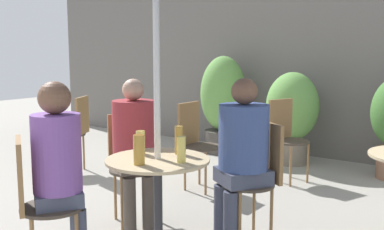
# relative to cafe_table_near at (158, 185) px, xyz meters

# --- Properties ---
(storefront_wall) EXTENTS (10.00, 0.06, 3.00)m
(storefront_wall) POSITION_rel_cafe_table_near_xyz_m (-0.18, 3.58, 0.98)
(storefront_wall) COLOR slate
(storefront_wall) RESTS_ON ground_plane
(cafe_table_near) EXTENTS (0.70, 0.70, 0.70)m
(cafe_table_near) POSITION_rel_cafe_table_near_xyz_m (0.00, 0.00, 0.00)
(cafe_table_near) COLOR #2D2D33
(cafe_table_near) RESTS_ON ground_plane
(bistro_chair_0) EXTENTS (0.44, 0.45, 0.90)m
(bistro_chair_0) POSITION_rel_cafe_table_near_xyz_m (0.43, 0.65, 0.02)
(bistro_chair_0) COLOR #42382D
(bistro_chair_0) RESTS_ON ground_plane
(bistro_chair_1) EXTENTS (0.45, 0.44, 0.90)m
(bistro_chair_1) POSITION_rel_cafe_table_near_xyz_m (-0.65, 0.43, 0.02)
(bistro_chair_1) COLOR #42382D
(bistro_chair_1) RESTS_ON ground_plane
(bistro_chair_2) EXTENTS (0.44, 0.45, 0.90)m
(bistro_chair_2) POSITION_rel_cafe_table_near_xyz_m (-0.43, -0.65, 0.02)
(bistro_chair_2) COLOR #42382D
(bistro_chair_2) RESTS_ON ground_plane
(bistro_chair_3) EXTENTS (0.44, 0.43, 0.90)m
(bistro_chair_3) POSITION_rel_cafe_table_near_xyz_m (-0.07, 2.28, 0.02)
(bistro_chair_3) COLOR #42382D
(bistro_chair_3) RESTS_ON ground_plane
(bistro_chair_4) EXTENTS (0.39, 0.39, 0.90)m
(bistro_chair_4) POSITION_rel_cafe_table_near_xyz_m (-0.71, 1.46, 0.02)
(bistro_chair_4) COLOR #42382D
(bistro_chair_4) RESTS_ON ground_plane
(bistro_chair_5) EXTENTS (0.45, 0.43, 0.90)m
(bistro_chair_5) POSITION_rel_cafe_table_near_xyz_m (-2.22, 1.17, 0.02)
(bistro_chair_5) COLOR #42382D
(bistro_chair_5) RESTS_ON ground_plane
(seated_person_0) EXTENTS (0.45, 0.46, 1.23)m
(seated_person_0) POSITION_rel_cafe_table_near_xyz_m (0.35, 0.53, 0.21)
(seated_person_0) COLOR #42475B
(seated_person_0) RESTS_ON ground_plane
(seated_person_1) EXTENTS (0.43, 0.42, 1.20)m
(seated_person_1) POSITION_rel_cafe_table_near_xyz_m (-0.53, 0.35, 0.20)
(seated_person_1) COLOR brown
(seated_person_1) RESTS_ON ground_plane
(seated_person_2) EXTENTS (0.37, 0.38, 1.24)m
(seated_person_2) POSITION_rel_cafe_table_near_xyz_m (-0.35, -0.53, 0.23)
(seated_person_2) COLOR #42475B
(seated_person_2) RESTS_ON ground_plane
(beer_glass_0) EXTENTS (0.06, 0.06, 0.17)m
(beer_glass_0) POSITION_rel_cafe_table_near_xyz_m (0.19, 0.01, 0.27)
(beer_glass_0) COLOR #DBC65B
(beer_glass_0) RESTS_ON cafe_table_near
(beer_glass_1) EXTENTS (0.06, 0.06, 0.20)m
(beer_glass_1) POSITION_rel_cafe_table_near_xyz_m (0.04, 0.19, 0.29)
(beer_glass_1) COLOR #B28433
(beer_glass_1) RESTS_ON cafe_table_near
(beer_glass_2) EXTENTS (0.06, 0.06, 0.16)m
(beer_glass_2) POSITION_rel_cafe_table_near_xyz_m (-0.19, 0.04, 0.27)
(beer_glass_2) COLOR #DBC65B
(beer_glass_2) RESTS_ON cafe_table_near
(beer_glass_3) EXTENTS (0.07, 0.07, 0.19)m
(beer_glass_3) POSITION_rel_cafe_table_near_xyz_m (0.01, -0.19, 0.28)
(beer_glass_3) COLOR #B28433
(beer_glass_3) RESTS_ON cafe_table_near
(potted_plant_0) EXTENTS (0.64, 0.64, 1.36)m
(potted_plant_0) POSITION_rel_cafe_table_near_xyz_m (-1.36, 3.08, 0.21)
(potted_plant_0) COLOR #47423D
(potted_plant_0) RESTS_ON ground_plane
(potted_plant_1) EXTENTS (0.66, 0.66, 1.16)m
(potted_plant_1) POSITION_rel_cafe_table_near_xyz_m (-0.31, 3.03, 0.15)
(potted_plant_1) COLOR slate
(potted_plant_1) RESTS_ON ground_plane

